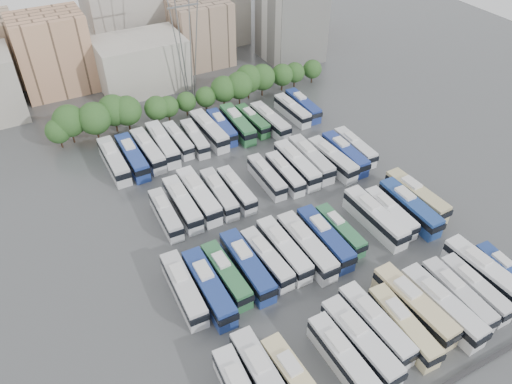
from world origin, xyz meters
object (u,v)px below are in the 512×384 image
bus_r2_s11 (332,159)px  bus_r2_s12 (345,153)px  bus_r0_s5 (360,342)px  bus_r0_s11 (475,288)px  bus_r1_s3 (247,266)px  bus_r1_s4 (267,258)px  bus_r1_s5 (284,249)px  bus_r3_s0 (114,160)px  bus_r0_s7 (403,326)px  bus_r3_s6 (209,130)px  bus_r3_s8 (238,124)px  bus_r1_s2 (226,275)px  bus_r3_s1 (132,157)px  bus_r0_s4 (343,358)px  bus_r0_s1 (264,379)px  bus_r1_s0 (184,289)px  bus_r3_s7 (222,127)px  bus_r0_s13 (507,273)px  bus_r0_s2 (296,382)px  bus_r0_s9 (442,306)px  bus_r3_s13 (303,105)px  bus_r1_s12 (410,207)px  bus_r2_s5 (237,189)px  bus_r3_s9 (253,121)px  bus_r2_s8 (285,173)px  bus_r0_s10 (457,295)px  bus_r2_s13 (355,147)px  bus_r1_s11 (390,213)px  bus_r3_s2 (148,150)px  bus_r3_s10 (270,121)px  bus_r0_s6 (375,324)px  bus_r2_s7 (267,176)px  bus_r2_s10 (311,159)px  bus_r1_s8 (340,230)px  bus_r1_s13 (416,196)px  electricity_pylon (184,18)px  bus_r3_s5 (195,138)px  bus_r3_s12 (292,110)px  bus_r2_s4 (219,193)px  bus_r1_s1 (209,287)px  bus_r2_s9 (297,164)px  bus_r3_s3 (163,144)px  apartment_tower (292,9)px  bus_r0_s12 (485,273)px  bus_r1_s10 (375,217)px  bus_r1_s6 (306,246)px  bus_r3_s4 (178,140)px

bus_r2_s11 → bus_r2_s12: (3.19, 0.38, -0.02)m
bus_r0_s5 → bus_r0_s11: (19.68, -0.35, -0.25)m
bus_r1_s3 → bus_r1_s4: (3.33, 0.14, -0.23)m
bus_r1_s5 → bus_r3_s0: size_ratio=0.97×
bus_r0_s7 → bus_r3_s6: 55.81m
bus_r0_s11 → bus_r1_s4: (-23.10, 18.71, 0.03)m
bus_r0_s5 → bus_r3_s8: 55.64m
bus_r1_s2 → bus_r3_s1: bearing=93.6°
bus_r0_s4 → bus_r1_s2: bus_r0_s4 is taller
bus_r0_s1 → bus_r1_s0: bus_r0_s1 is taller
bus_r3_s7 → bus_r0_s13: bearing=-68.0°
bus_r0_s2 → bus_r0_s5: bearing=2.4°
bus_r0_s9 → bus_r3_s1: bus_r0_s9 is taller
bus_r3_s13 → bus_r1_s0: bearing=-138.2°
bus_r1_s5 → bus_r1_s12: (23.51, -1.47, 0.08)m
bus_r1_s4 → bus_r2_s5: bearing=75.9°
bus_r3_s9 → bus_r2_s8: bearing=-103.0°
bus_r0_s10 → bus_r2_s13: bus_r0_s10 is taller
bus_r1_s4 → bus_r3_s9: size_ratio=1.07×
bus_r0_s1 → bus_r1_s11: (32.96, 16.73, -0.29)m
bus_r3_s2 → bus_r3_s10: bus_r3_s2 is taller
bus_r2_s12 → bus_r3_s6: (-19.72, 19.78, 0.10)m
bus_r2_s13 → bus_r0_s1: bearing=-137.2°
bus_r0_s1 → bus_r0_s6: 16.60m
bus_r0_s10 → bus_r1_s12: 18.60m
bus_r2_s7 → bus_r2_s10: bearing=5.0°
bus_r1_s5 → bus_r3_s2: bearing=104.6°
bus_r0_s5 → bus_r1_s8: size_ratio=1.22×
bus_r2_s7 → bus_r3_s10: size_ratio=0.90×
bus_r0_s10 → bus_r1_s13: (9.82, 19.14, 0.11)m
electricity_pylon → bus_r3_s5: (-7.06, -19.92, -16.91)m
bus_r0_s10 → bus_r3_s12: bus_r0_s10 is taller
bus_r1_s2 → bus_r2_s4: size_ratio=1.00×
bus_r1_s1 → bus_r2_s8: (23.23, 18.43, -0.34)m
bus_r2_s8 → bus_r3_s2: 27.24m
bus_r2_s9 → bus_r3_s8: 18.53m
bus_r0_s13 → bus_r3_s8: size_ratio=0.85×
bus_r0_s7 → bus_r3_s3: size_ratio=0.94×
bus_r0_s7 → bus_r3_s1: bearing=112.3°
bus_r3_s2 → bus_r3_s12: size_ratio=1.11×
apartment_tower → bus_r3_s3: size_ratio=1.96×
electricity_pylon → bus_r0_s12: electricity_pylon is taller
bus_r2_s10 → bus_r0_s10: bearing=-88.3°
bus_r0_s1 → bus_r2_s4: bearing=74.2°
bus_r3_s3 → bus_r3_s7: bearing=3.5°
bus_r0_s12 → bus_r2_s4: (-26.18, 34.85, -0.24)m
bus_r1_s10 → bus_r3_s5: 39.98m
bus_r0_s6 → bus_r1_s6: size_ratio=0.96×
bus_r0_s12 → bus_r2_s5: bus_r0_s12 is taller
bus_r3_s2 → bus_r3_s4: size_ratio=1.15×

